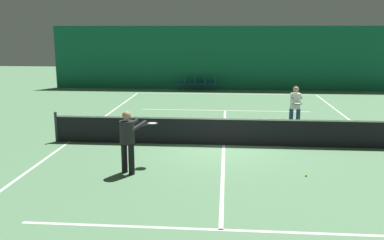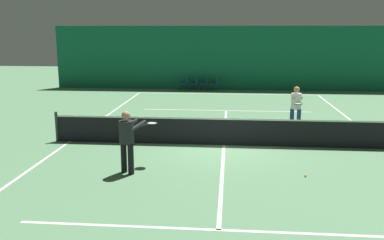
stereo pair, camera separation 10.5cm
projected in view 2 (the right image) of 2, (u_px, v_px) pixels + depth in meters
ground_plane at (224, 145)px, 14.79m from camera, size 60.00×60.00×0.00m
backdrop_curtain at (228, 58)px, 27.87m from camera, size 23.00×0.12×4.13m
court_line_baseline_far at (227, 94)px, 26.38m from camera, size 11.00×0.10×0.00m
court_line_service_far at (226, 111)px, 21.02m from camera, size 8.25×0.10×0.00m
court_line_service_near at (219, 230)px, 8.55m from camera, size 8.25×0.10×0.00m
court_line_sideline_left at (70, 141)px, 15.27m from camera, size 0.10×23.80×0.00m
court_line_centre at (224, 145)px, 14.79m from camera, size 0.10×12.80×0.00m
tennis_net at (224, 131)px, 14.68m from camera, size 12.00×0.10×1.07m
player_near at (128, 137)px, 11.75m from camera, size 1.06×1.37×1.77m
player_far at (296, 105)px, 16.84m from camera, size 0.47×1.40×1.73m
courtside_chair_0 at (185, 83)px, 27.91m from camera, size 0.44×0.44×0.84m
courtside_chair_1 at (195, 83)px, 27.86m from camera, size 0.44×0.44×0.84m
courtside_chair_2 at (205, 83)px, 27.80m from camera, size 0.44×0.44×0.84m
courtside_chair_3 at (215, 83)px, 27.74m from camera, size 0.44×0.44×0.84m
tennis_ball at (306, 176)px, 11.62m from camera, size 0.07×0.07×0.07m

